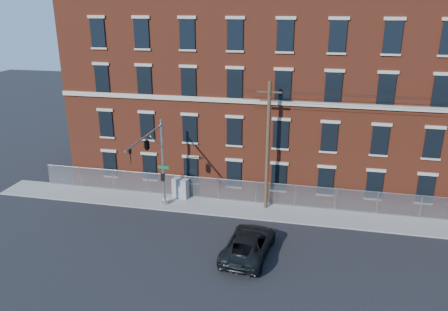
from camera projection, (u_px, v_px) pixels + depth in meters
ground at (226, 241)px, 29.62m from camera, size 140.00×140.00×0.00m
sidewalk at (400, 224)px, 31.82m from camera, size 65.00×3.00×0.12m
mill_building at (396, 92)px, 37.39m from camera, size 55.30×14.32×16.30m
chain_link_fence at (399, 204)px, 32.69m from camera, size 59.06×0.06×1.85m
traffic_signal_mast at (151, 151)px, 31.06m from camera, size 0.90×6.75×7.00m
utility_pole_near at (268, 145)px, 32.63m from camera, size 1.80×0.28×10.00m
pickup_truck at (249, 244)px, 27.80m from camera, size 3.24×6.01×1.60m
utility_cabinet at (181, 188)px, 35.88m from camera, size 1.41×0.88×1.64m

